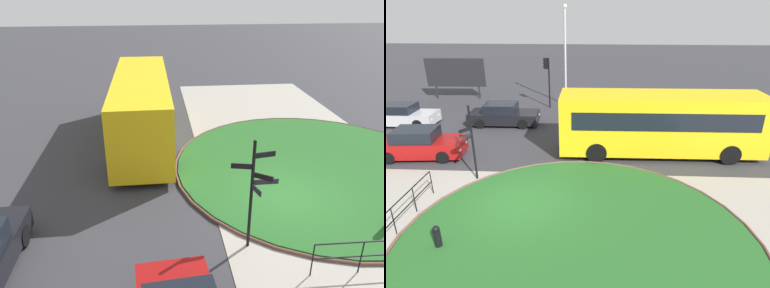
% 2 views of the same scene
% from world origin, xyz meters
% --- Properties ---
extents(ground, '(120.00, 120.00, 0.00)m').
position_xyz_m(ground, '(0.00, 0.00, 0.00)').
color(ground, '#333338').
extents(sidewalk_paving, '(32.00, 8.66, 0.02)m').
position_xyz_m(sidewalk_paving, '(0.00, -1.67, 0.01)').
color(sidewalk_paving, '#9E998E').
rests_on(sidewalk_paving, ground).
extents(grass_island, '(11.68, 11.68, 0.10)m').
position_xyz_m(grass_island, '(2.29, -2.10, 0.05)').
color(grass_island, '#235B23').
rests_on(grass_island, ground).
extents(grass_kerb_ring, '(11.99, 11.99, 0.11)m').
position_xyz_m(grass_kerb_ring, '(2.29, -2.10, 0.06)').
color(grass_kerb_ring, brown).
rests_on(grass_kerb_ring, ground).
extents(signpost_directional, '(0.64, 1.33, 3.41)m').
position_xyz_m(signpost_directional, '(-2.41, 1.92, 1.97)').
color(signpost_directional, black).
rests_on(signpost_directional, ground).
extents(bollard_foreground, '(0.23, 0.23, 0.84)m').
position_xyz_m(bollard_foreground, '(-2.07, -2.61, 0.43)').
color(bollard_foreground, black).
rests_on(bollard_foreground, ground).
extents(railing_grass_edge, '(0.11, 5.32, 1.04)m').
position_xyz_m(railing_grass_edge, '(-3.80, -2.02, 0.68)').
color(railing_grass_edge, black).
rests_on(railing_grass_edge, ground).
extents(bus_yellow, '(10.11, 2.66, 3.16)m').
position_xyz_m(bus_yellow, '(6.12, 5.18, 1.70)').
color(bus_yellow, yellow).
rests_on(bus_yellow, ground).
extents(car_near_lane, '(4.33, 1.82, 1.40)m').
position_xyz_m(car_near_lane, '(-9.60, 8.90, 0.65)').
color(car_near_lane, '#B7B7BC').
rests_on(car_near_lane, ground).
extents(car_far_lane, '(4.35, 2.07, 1.51)m').
position_xyz_m(car_far_lane, '(-5.98, 4.14, 0.70)').
color(car_far_lane, maroon).
rests_on(car_far_lane, ground).
extents(car_trailing, '(4.41, 1.88, 1.42)m').
position_xyz_m(car_trailing, '(-3.10, 9.36, 0.65)').
color(car_trailing, black).
rests_on(car_trailing, ground).
extents(traffic_light_near, '(0.49, 0.29, 3.69)m').
position_xyz_m(traffic_light_near, '(-0.77, 13.48, 2.71)').
color(traffic_light_near, black).
rests_on(traffic_light_near, ground).
extents(lamppost_tall, '(0.32, 0.32, 7.29)m').
position_xyz_m(lamppost_tall, '(0.52, 14.27, 3.94)').
color(lamppost_tall, '#B7B7BC').
rests_on(lamppost_tall, ground).
extents(billboard_left, '(4.85, 0.29, 3.29)m').
position_xyz_m(billboard_left, '(-8.63, 15.78, 2.11)').
color(billboard_left, black).
rests_on(billboard_left, ground).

